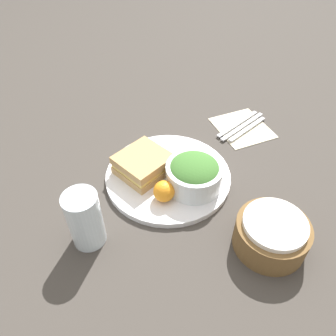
% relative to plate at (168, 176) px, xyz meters
% --- Properties ---
extents(ground_plane, '(4.00, 4.00, 0.00)m').
position_rel_plate_xyz_m(ground_plane, '(0.00, 0.00, -0.01)').
color(ground_plane, '#3D3833').
extents(plate, '(0.32, 0.32, 0.01)m').
position_rel_plate_xyz_m(plate, '(0.00, 0.00, 0.00)').
color(plate, silver).
rests_on(plate, ground_plane).
extents(sandwich, '(0.15, 0.15, 0.05)m').
position_rel_plate_xyz_m(sandwich, '(0.05, -0.03, 0.03)').
color(sandwich, tan).
rests_on(sandwich, plate).
extents(salad_bowl, '(0.14, 0.14, 0.08)m').
position_rel_plate_xyz_m(salad_bowl, '(-0.04, 0.06, 0.05)').
color(salad_bowl, white).
rests_on(salad_bowl, plate).
extents(dressing_cup, '(0.07, 0.07, 0.03)m').
position_rel_plate_xyz_m(dressing_cup, '(-0.05, -0.05, 0.02)').
color(dressing_cup, '#B7B7BC').
rests_on(dressing_cup, plate).
extents(orange_wedge, '(0.05, 0.05, 0.05)m').
position_rel_plate_xyz_m(orange_wedge, '(0.04, 0.07, 0.03)').
color(orange_wedge, orange).
rests_on(orange_wedge, plate).
extents(drink_glass, '(0.07, 0.07, 0.13)m').
position_rel_plate_xyz_m(drink_glass, '(0.23, 0.10, 0.06)').
color(drink_glass, silver).
rests_on(drink_glass, ground_plane).
extents(bread_basket, '(0.15, 0.15, 0.08)m').
position_rel_plate_xyz_m(bread_basket, '(-0.12, 0.26, 0.03)').
color(bread_basket, brown).
rests_on(bread_basket, ground_plane).
extents(napkin, '(0.15, 0.16, 0.00)m').
position_rel_plate_xyz_m(napkin, '(-0.29, -0.11, -0.01)').
color(napkin, beige).
rests_on(napkin, ground_plane).
extents(fork, '(0.18, 0.07, 0.01)m').
position_rel_plate_xyz_m(fork, '(-0.28, -0.12, -0.00)').
color(fork, '#B2B2B7').
rests_on(fork, napkin).
extents(knife, '(0.18, 0.08, 0.01)m').
position_rel_plate_xyz_m(knife, '(-0.29, -0.11, -0.00)').
color(knife, '#B2B2B7').
rests_on(knife, napkin).
extents(spoon, '(0.16, 0.07, 0.01)m').
position_rel_plate_xyz_m(spoon, '(-0.29, -0.09, -0.00)').
color(spoon, '#B2B2B7').
rests_on(spoon, napkin).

